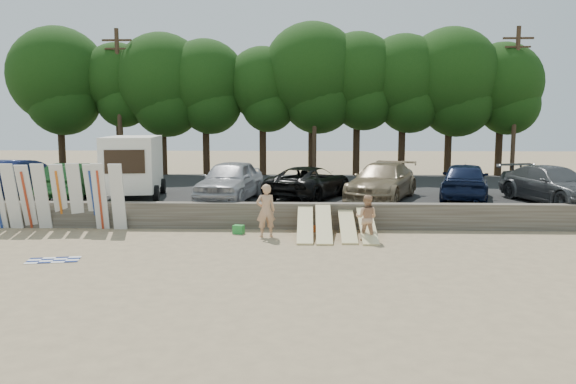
# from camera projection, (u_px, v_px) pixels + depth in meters

# --- Properties ---
(ground) EXTENTS (120.00, 120.00, 0.00)m
(ground) POSITION_uv_depth(u_px,v_px,m) (260.00, 245.00, 18.83)
(ground) COLOR tan
(ground) RESTS_ON ground
(seawall) EXTENTS (44.00, 0.50, 1.00)m
(seawall) POSITION_uv_depth(u_px,v_px,m) (266.00, 216.00, 21.74)
(seawall) COLOR #6B6356
(seawall) RESTS_ON ground
(parking_lot) EXTENTS (44.00, 14.50, 0.70)m
(parking_lot) POSITION_uv_depth(u_px,v_px,m) (277.00, 194.00, 29.20)
(parking_lot) COLOR #282828
(parking_lot) RESTS_ON ground
(treeline) EXTENTS (33.55, 6.54, 9.62)m
(treeline) POSITION_uv_depth(u_px,v_px,m) (281.00, 78.00, 35.38)
(treeline) COLOR #382616
(treeline) RESTS_ON parking_lot
(utility_poles) EXTENTS (25.80, 0.26, 9.00)m
(utility_poles) POSITION_uv_depth(u_px,v_px,m) (315.00, 100.00, 33.94)
(utility_poles) COLOR #473321
(utility_poles) RESTS_ON parking_lot
(box_trailer) EXTENTS (2.99, 4.61, 2.76)m
(box_trailer) POSITION_uv_depth(u_px,v_px,m) (133.00, 164.00, 25.14)
(box_trailer) COLOR white
(box_trailer) RESTS_ON parking_lot
(car_0) EXTENTS (2.77, 5.48, 1.72)m
(car_0) POSITION_uv_depth(u_px,v_px,m) (3.00, 181.00, 24.40)
(car_0) COLOR #131B43
(car_0) RESTS_ON parking_lot
(car_1) EXTENTS (1.79, 4.77, 1.56)m
(car_1) POSITION_uv_depth(u_px,v_px,m) (76.00, 180.00, 25.43)
(car_1) COLOR #173F1A
(car_1) RESTS_ON parking_lot
(car_2) EXTENTS (2.81, 5.40, 1.75)m
(car_2) POSITION_uv_depth(u_px,v_px,m) (230.00, 181.00, 24.31)
(car_2) COLOR #AEADB3
(car_2) RESTS_ON parking_lot
(car_3) EXTENTS (4.31, 5.73, 1.45)m
(car_3) POSITION_uv_depth(u_px,v_px,m) (309.00, 182.00, 25.03)
(car_3) COLOR black
(car_3) RESTS_ON parking_lot
(car_4) EXTENTS (4.15, 5.93, 1.59)m
(car_4) POSITION_uv_depth(u_px,v_px,m) (382.00, 181.00, 24.70)
(car_4) COLOR #8A7558
(car_4) RESTS_ON parking_lot
(car_5) EXTENTS (3.28, 5.25, 1.67)m
(car_5) POSITION_uv_depth(u_px,v_px,m) (465.00, 181.00, 24.72)
(car_5) COLOR black
(car_5) RESTS_ON parking_lot
(car_6) EXTENTS (3.60, 5.74, 1.55)m
(car_6) POSITION_uv_depth(u_px,v_px,m) (553.00, 185.00, 23.59)
(car_6) COLOR #444648
(car_6) RESTS_ON parking_lot
(surfboard_upright_1) EXTENTS (0.52, 0.61, 2.56)m
(surfboard_upright_1) POSITION_uv_depth(u_px,v_px,m) (12.00, 196.00, 21.41)
(surfboard_upright_1) COLOR silver
(surfboard_upright_1) RESTS_ON ground
(surfboard_upright_2) EXTENTS (0.53, 0.79, 2.52)m
(surfboard_upright_2) POSITION_uv_depth(u_px,v_px,m) (27.00, 197.00, 21.43)
(surfboard_upright_2) COLOR silver
(surfboard_upright_2) RESTS_ON ground
(surfboard_upright_3) EXTENTS (0.51, 0.61, 2.56)m
(surfboard_upright_3) POSITION_uv_depth(u_px,v_px,m) (41.00, 196.00, 21.42)
(surfboard_upright_3) COLOR silver
(surfboard_upright_3) RESTS_ON ground
(surfboard_upright_4) EXTENTS (0.56, 0.75, 2.53)m
(surfboard_upright_4) POSITION_uv_depth(u_px,v_px,m) (60.00, 196.00, 21.56)
(surfboard_upright_4) COLOR silver
(surfboard_upright_4) RESTS_ON ground
(surfboard_upright_5) EXTENTS (0.51, 0.57, 2.56)m
(surfboard_upright_5) POSITION_uv_depth(u_px,v_px,m) (76.00, 196.00, 21.55)
(surfboard_upright_5) COLOR silver
(surfboard_upright_5) RESTS_ON ground
(surfboard_upright_6) EXTENTS (0.50, 0.68, 2.54)m
(surfboard_upright_6) POSITION_uv_depth(u_px,v_px,m) (93.00, 196.00, 21.52)
(surfboard_upright_6) COLOR silver
(surfboard_upright_6) RESTS_ON ground
(surfboard_upright_7) EXTENTS (0.51, 0.54, 2.57)m
(surfboard_upright_7) POSITION_uv_depth(u_px,v_px,m) (100.00, 197.00, 21.33)
(surfboard_upright_7) COLOR silver
(surfboard_upright_7) RESTS_ON ground
(surfboard_upright_8) EXTENTS (0.51, 0.55, 2.57)m
(surfboard_upright_8) POSITION_uv_depth(u_px,v_px,m) (118.00, 197.00, 21.21)
(surfboard_upright_8) COLOR silver
(surfboard_upright_8) RESTS_ON ground
(surfboard_low_0) EXTENTS (0.56, 2.89, 0.96)m
(surfboard_low_0) POSITION_uv_depth(u_px,v_px,m) (305.00, 224.00, 20.17)
(surfboard_low_0) COLOR beige
(surfboard_low_0) RESTS_ON ground
(surfboard_low_1) EXTENTS (0.56, 2.87, 1.01)m
(surfboard_low_1) POSITION_uv_depth(u_px,v_px,m) (324.00, 223.00, 20.10)
(surfboard_low_1) COLOR beige
(surfboard_low_1) RESTS_ON ground
(surfboard_low_2) EXTENTS (0.56, 2.91, 0.86)m
(surfboard_low_2) POSITION_uv_depth(u_px,v_px,m) (347.00, 225.00, 20.25)
(surfboard_low_2) COLOR beige
(surfboard_low_2) RESTS_ON ground
(surfboard_low_3) EXTENTS (0.56, 2.90, 0.92)m
(surfboard_low_3) POSITION_uv_depth(u_px,v_px,m) (367.00, 224.00, 20.08)
(surfboard_low_3) COLOR beige
(surfboard_low_3) RESTS_ON ground
(beachgoer_a) EXTENTS (0.79, 0.62, 1.92)m
(beachgoer_a) POSITION_uv_depth(u_px,v_px,m) (266.00, 211.00, 20.07)
(beachgoer_a) COLOR tan
(beachgoer_a) RESTS_ON ground
(beachgoer_b) EXTENTS (0.92, 0.81, 1.61)m
(beachgoer_b) POSITION_uv_depth(u_px,v_px,m) (367.00, 218.00, 19.47)
(beachgoer_b) COLOR tan
(beachgoer_b) RESTS_ON ground
(cooler) EXTENTS (0.44, 0.38, 0.32)m
(cooler) POSITION_uv_depth(u_px,v_px,m) (239.00, 229.00, 20.73)
(cooler) COLOR green
(cooler) RESTS_ON ground
(gear_bag) EXTENTS (0.36, 0.32, 0.22)m
(gear_bag) POSITION_uv_depth(u_px,v_px,m) (313.00, 229.00, 21.13)
(gear_bag) COLOR #CA4C17
(gear_bag) RESTS_ON ground
(beach_towel) EXTENTS (1.76, 1.76, 0.00)m
(beach_towel) POSITION_uv_depth(u_px,v_px,m) (53.00, 260.00, 16.79)
(beach_towel) COLOR white
(beach_towel) RESTS_ON ground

